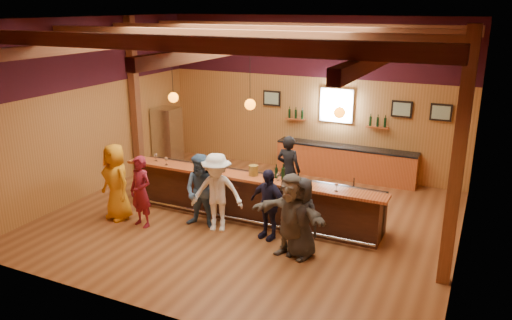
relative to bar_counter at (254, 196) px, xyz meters
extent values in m
plane|color=brown|center=(-0.02, -0.15, -0.52)|extent=(9.00, 9.00, 0.00)
cube|color=#9B5F2A|center=(-0.02, 3.85, 1.73)|extent=(9.00, 0.04, 4.50)
cube|color=#9B5F2A|center=(-0.02, -4.15, 1.73)|extent=(9.00, 0.04, 4.50)
cube|color=#9B5F2A|center=(-4.52, -0.15, 1.73)|extent=(0.04, 8.00, 4.50)
cube|color=#9B5F2A|center=(4.48, -0.15, 1.73)|extent=(0.04, 8.00, 4.50)
cube|color=brown|center=(-0.02, -0.15, 3.98)|extent=(9.00, 8.00, 0.04)
cube|color=#330E17|center=(-0.02, 3.83, 3.13)|extent=(9.00, 0.01, 1.70)
cube|color=#330E17|center=(-4.50, -0.15, 3.13)|extent=(0.01, 8.00, 1.70)
cube|color=#330E17|center=(4.46, -0.15, 3.13)|extent=(0.01, 8.00, 1.70)
cube|color=brown|center=(-4.37, 1.35, 1.73)|extent=(0.22, 0.22, 4.50)
cube|color=brown|center=(4.33, -1.15, 1.73)|extent=(0.22, 0.22, 4.50)
cube|color=brown|center=(-0.02, -3.15, 3.68)|extent=(8.80, 0.20, 0.25)
cube|color=brown|center=(-0.02, -1.15, 3.68)|extent=(8.80, 0.20, 0.25)
cube|color=brown|center=(-0.02, 0.85, 3.68)|extent=(8.80, 0.20, 0.25)
cube|color=brown|center=(-0.02, 2.85, 3.68)|extent=(8.80, 0.20, 0.25)
cube|color=brown|center=(-3.02, -0.15, 3.43)|extent=(0.18, 7.80, 0.22)
cube|color=brown|center=(-0.02, -0.15, 3.43)|extent=(0.18, 7.80, 0.22)
cube|color=brown|center=(2.98, -0.15, 3.43)|extent=(0.18, 7.80, 0.22)
cube|color=black|center=(-0.02, -0.15, 0.00)|extent=(6.00, 0.60, 1.05)
cube|color=#973F1B|center=(-0.02, -0.33, 0.56)|extent=(6.30, 0.50, 0.06)
cube|color=black|center=(-0.02, 0.23, 0.40)|extent=(6.00, 0.48, 0.05)
cube|color=black|center=(-0.02, 0.23, -0.07)|extent=(6.00, 0.48, 0.90)
cube|color=silver|center=(1.98, 0.23, 0.36)|extent=(0.45, 0.40, 0.14)
cube|color=silver|center=(2.48, 0.23, 0.36)|extent=(0.45, 0.40, 0.14)
cylinder|color=silver|center=(-0.02, -0.57, -0.37)|extent=(6.00, 0.06, 0.06)
cube|color=#973F1B|center=(1.18, 3.57, -0.07)|extent=(4.00, 0.50, 0.90)
cube|color=black|center=(1.18, 3.57, 0.40)|extent=(4.00, 0.52, 0.05)
cube|color=silver|center=(0.78, 3.80, 1.53)|extent=(0.95, 0.08, 0.95)
cube|color=white|center=(0.78, 3.75, 1.53)|extent=(0.78, 0.01, 0.78)
cube|color=black|center=(-1.22, 3.79, 1.58)|extent=(0.55, 0.04, 0.45)
cube|color=silver|center=(-1.22, 3.77, 1.58)|extent=(0.45, 0.01, 0.35)
cube|color=black|center=(2.58, 3.79, 1.58)|extent=(0.55, 0.04, 0.45)
cube|color=silver|center=(2.58, 3.77, 1.58)|extent=(0.45, 0.01, 0.35)
cube|color=black|center=(3.58, 3.79, 1.58)|extent=(0.55, 0.04, 0.45)
cube|color=silver|center=(3.58, 3.77, 1.58)|extent=(0.45, 0.01, 0.35)
cube|color=#973F1B|center=(-0.42, 3.73, 1.03)|extent=(0.60, 0.18, 0.04)
cylinder|color=black|center=(-0.62, 3.73, 1.18)|extent=(0.07, 0.07, 0.26)
cylinder|color=black|center=(-0.42, 3.73, 1.18)|extent=(0.07, 0.07, 0.26)
cylinder|color=black|center=(-0.22, 3.73, 1.18)|extent=(0.07, 0.07, 0.26)
cube|color=#973F1B|center=(1.98, 3.73, 1.03)|extent=(0.60, 0.18, 0.04)
cylinder|color=black|center=(1.78, 3.73, 1.18)|extent=(0.07, 0.07, 0.26)
cylinder|color=black|center=(1.98, 3.73, 1.18)|extent=(0.07, 0.07, 0.26)
cylinder|color=black|center=(2.18, 3.73, 1.18)|extent=(0.07, 0.07, 0.26)
cylinder|color=black|center=(-2.02, -0.15, 2.80)|extent=(0.01, 0.01, 1.25)
sphere|color=orange|center=(-2.02, -0.15, 2.18)|extent=(0.24, 0.24, 0.24)
cylinder|color=black|center=(-0.02, -0.15, 2.80)|extent=(0.01, 0.01, 1.25)
sphere|color=orange|center=(-0.02, -0.15, 2.18)|extent=(0.24, 0.24, 0.24)
cylinder|color=black|center=(1.98, -0.15, 2.80)|extent=(0.01, 0.01, 1.25)
sphere|color=orange|center=(1.98, -0.15, 2.18)|extent=(0.24, 0.24, 0.24)
cube|color=silver|center=(-4.12, 2.45, 0.38)|extent=(0.70, 0.70, 1.80)
imported|color=orange|center=(-2.82, -1.43, 0.38)|extent=(1.01, 0.81, 1.79)
imported|color=maroon|center=(-2.06, -1.52, 0.29)|extent=(0.66, 0.49, 1.63)
imported|color=#46658C|center=(-0.80, -0.98, 0.32)|extent=(0.85, 0.69, 1.68)
imported|color=white|center=(-0.42, -1.00, 0.36)|extent=(1.28, 0.97, 1.76)
imported|color=#1A1831|center=(0.75, -0.87, 0.25)|extent=(0.97, 0.59, 1.54)
imported|color=#62594E|center=(1.48, -1.43, 0.34)|extent=(1.65, 0.72, 1.72)
imported|color=#242426|center=(1.65, -1.33, 0.30)|extent=(0.87, 0.63, 1.64)
imported|color=black|center=(0.41, 1.12, 0.35)|extent=(0.67, 0.48, 1.75)
cylinder|color=brown|center=(0.09, -0.22, 0.70)|extent=(0.21, 0.21, 0.23)
cylinder|color=black|center=(0.63, -0.17, 0.71)|extent=(0.07, 0.07, 0.23)
cylinder|color=black|center=(0.63, -0.17, 0.86)|extent=(0.02, 0.02, 0.08)
cylinder|color=black|center=(0.81, -0.21, 0.72)|extent=(0.08, 0.08, 0.27)
cylinder|color=black|center=(0.81, -0.21, 0.90)|extent=(0.03, 0.03, 0.09)
cylinder|color=silver|center=(-2.54, -0.27, 0.59)|extent=(0.07, 0.07, 0.01)
cylinder|color=silver|center=(-2.54, -0.27, 0.65)|extent=(0.01, 0.01, 0.10)
sphere|color=silver|center=(-2.54, -0.27, 0.74)|extent=(0.08, 0.08, 0.08)
cylinder|color=silver|center=(-2.12, -0.43, 0.59)|extent=(0.08, 0.08, 0.01)
cylinder|color=silver|center=(-2.12, -0.43, 0.65)|extent=(0.01, 0.01, 0.11)
sphere|color=silver|center=(-2.12, -0.43, 0.74)|extent=(0.09, 0.09, 0.09)
cylinder|color=silver|center=(-1.33, -0.25, 0.59)|extent=(0.07, 0.07, 0.01)
cylinder|color=silver|center=(-1.33, -0.25, 0.65)|extent=(0.01, 0.01, 0.10)
sphere|color=silver|center=(-1.33, -0.25, 0.73)|extent=(0.08, 0.08, 0.08)
cylinder|color=silver|center=(-0.94, -0.42, 0.59)|extent=(0.08, 0.08, 0.01)
cylinder|color=silver|center=(-0.94, -0.42, 0.65)|extent=(0.01, 0.01, 0.11)
sphere|color=silver|center=(-0.94, -0.42, 0.74)|extent=(0.09, 0.09, 0.09)
cylinder|color=silver|center=(-0.64, -0.29, 0.59)|extent=(0.07, 0.07, 0.01)
cylinder|color=silver|center=(-0.64, -0.29, 0.65)|extent=(0.01, 0.01, 0.10)
sphere|color=silver|center=(-0.64, -0.29, 0.73)|extent=(0.08, 0.08, 0.08)
cylinder|color=silver|center=(0.73, -0.30, 0.59)|extent=(0.06, 0.06, 0.01)
cylinder|color=silver|center=(0.73, -0.30, 0.64)|extent=(0.01, 0.01, 0.09)
sphere|color=silver|center=(0.73, -0.30, 0.72)|extent=(0.07, 0.07, 0.07)
cylinder|color=silver|center=(1.17, -0.33, 0.59)|extent=(0.07, 0.07, 0.01)
cylinder|color=silver|center=(1.17, -0.33, 0.64)|extent=(0.01, 0.01, 0.10)
sphere|color=silver|center=(1.17, -0.33, 0.72)|extent=(0.08, 0.08, 0.08)
cylinder|color=silver|center=(2.07, -0.39, 0.59)|extent=(0.07, 0.07, 0.01)
cylinder|color=silver|center=(2.07, -0.39, 0.65)|extent=(0.01, 0.01, 0.10)
sphere|color=silver|center=(2.07, -0.39, 0.73)|extent=(0.08, 0.08, 0.08)
camera|label=1|loc=(4.68, -9.77, 4.26)|focal=35.00mm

